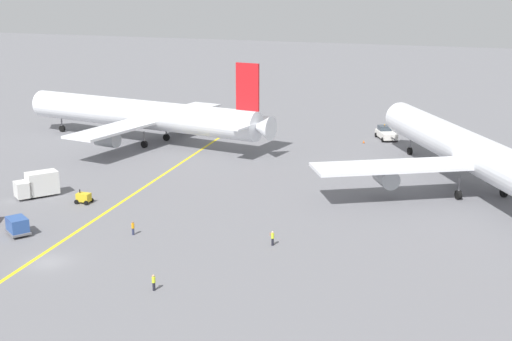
{
  "coord_description": "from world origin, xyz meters",
  "views": [
    {
      "loc": [
        46.43,
        -53.71,
        28.41
      ],
      "look_at": [
        11.7,
        29.69,
        4.0
      ],
      "focal_mm": 47.52,
      "sensor_mm": 36.0,
      "label": 1
    }
  ],
  "objects": [
    {
      "name": "airliner_being_pushed",
      "position": [
        39.01,
        44.54,
        5.62
      ],
      "size": [
        43.63,
        53.87,
        15.79
      ],
      "color": "white",
      "rests_on": "ground"
    },
    {
      "name": "gse_gpu_cart_small",
      "position": [
        -9.12,
        18.54,
        0.79
      ],
      "size": [
        2.23,
        1.77,
        1.9
      ],
      "color": "gold",
      "rests_on": "ground"
    },
    {
      "name": "ground_plane",
      "position": [
        0.0,
        0.0,
        0.0
      ],
      "size": [
        600.0,
        600.0,
        0.0
      ],
      "primitive_type": "plane",
      "color": "slate"
    },
    {
      "name": "gse_catering_truck_tall",
      "position": [
        -16.9,
        18.56,
        1.76
      ],
      "size": [
        5.23,
        6.19,
        3.5
      ],
      "color": "silver",
      "rests_on": "ground"
    },
    {
      "name": "ground_crew_ramp_agent_by_cones",
      "position": [
        14.04,
        -1.72,
        0.86
      ],
      "size": [
        0.45,
        0.38,
        1.65
      ],
      "color": "black",
      "rests_on": "ground"
    },
    {
      "name": "ground_crew_wing_walker_right",
      "position": [
        20.37,
        13.81,
        0.9
      ],
      "size": [
        0.5,
        0.36,
        1.72
      ],
      "color": "black",
      "rests_on": "ground"
    },
    {
      "name": "traffic_cone_nose_left",
      "position": [
        17.21,
        69.59,
        0.28
      ],
      "size": [
        0.44,
        0.44,
        0.6
      ],
      "color": "orange",
      "rests_on": "ground"
    },
    {
      "name": "ground_crew_marshaller_foreground",
      "position": [
        3.81,
        10.61,
        0.87
      ],
      "size": [
        0.36,
        0.36,
        1.68
      ],
      "color": "#2D3351",
      "rests_on": "ground"
    },
    {
      "name": "pushback_tug",
      "position": [
        20.32,
        74.61,
        1.16
      ],
      "size": [
        5.85,
        8.94,
        2.76
      ],
      "color": "white",
      "rests_on": "ground"
    },
    {
      "name": "gse_container_dolly_flat",
      "position": [
        -8.81,
        5.31,
        1.17
      ],
      "size": [
        3.88,
        3.54,
        2.15
      ],
      "color": "slate",
      "rests_on": "ground"
    },
    {
      "name": "taxiway_stripe",
      "position": [
        -3.22,
        10.0,
        0.0
      ],
      "size": [
        15.92,
        119.07,
        0.01
      ],
      "primitive_type": "cube",
      "rotation": [
        0.0,
        0.0,
        0.13
      ],
      "color": "yellow",
      "rests_on": "ground"
    },
    {
      "name": "airliner_at_gate_left",
      "position": [
        -21.71,
        53.96,
        5.37
      ],
      "size": [
        56.02,
        40.08,
        16.21
      ],
      "color": "white",
      "rests_on": "ground"
    }
  ]
}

